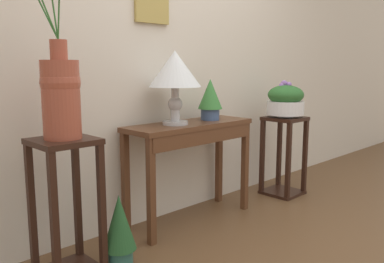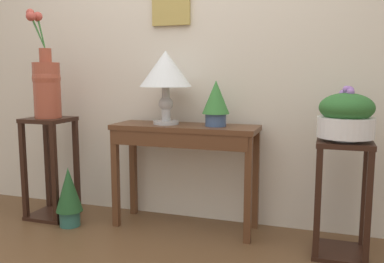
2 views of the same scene
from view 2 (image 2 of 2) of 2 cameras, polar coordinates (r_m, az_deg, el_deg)
name	(u,v)px [view 2 (image 2 of 2)]	position (r m, az deg, el deg)	size (l,w,h in m)	color
back_wall_with_art	(192,32)	(3.09, -0.01, 13.76)	(9.00, 0.13, 2.80)	beige
console_table	(184,144)	(2.83, -1.12, -1.71)	(1.02, 0.34, 0.74)	#56331E
table_lamp	(166,72)	(2.86, -3.71, 8.31)	(0.36, 0.36, 0.51)	#B7B7BC
potted_plant_on_console	(216,101)	(2.76, 3.35, 4.24)	(0.18, 0.18, 0.31)	#3D5684
pedestal_stand_left	(51,168)	(3.29, -19.10, -4.83)	(0.32, 0.32, 0.77)	black
flower_vase_tall_left	(46,83)	(3.22, -19.66, 6.44)	(0.24, 0.23, 0.79)	#9E4733
pedestal_stand_right	(342,199)	(2.63, 20.18, -8.81)	(0.32, 0.32, 0.70)	black
planter_bowl_wide_right	(346,116)	(2.53, 20.72, 2.04)	(0.32, 0.32, 0.32)	silver
potted_plant_floor	(69,195)	(3.08, -16.81, -8.42)	(0.19, 0.19, 0.43)	#2D665B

